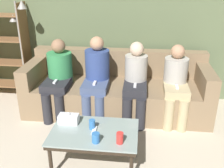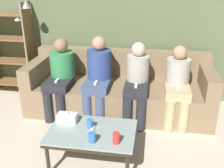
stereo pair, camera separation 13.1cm
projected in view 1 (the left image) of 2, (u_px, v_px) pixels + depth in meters
The scene contains 13 objects.
wall_back at pixel (121, 18), 4.06m from camera, with size 12.00×0.06×2.60m.
couch at pixel (117, 90), 3.96m from camera, with size 2.66×0.94×0.85m.
coffee_table at pixel (94, 135), 2.78m from camera, with size 0.92×0.61×0.40m.
cup_near_left at pixel (96, 138), 2.57m from camera, with size 0.08×0.08×0.10m.
cup_near_right at pixel (120, 138), 2.55m from camera, with size 0.07×0.07×0.12m.
cup_far_center at pixel (92, 124), 2.79m from camera, with size 0.07×0.07×0.11m.
tissue_box at pixel (69, 119), 2.90m from camera, with size 0.22×0.12×0.13m.
game_remote at pixel (94, 130), 2.76m from camera, with size 0.04×0.15×0.02m.
standing_lamp at pixel (22, 42), 4.01m from camera, with size 0.31×0.26×1.58m.
seated_person_left_end at pixel (58, 75), 3.74m from camera, with size 0.35×0.67×1.10m.
seated_person_mid_left at pixel (96, 75), 3.68m from camera, with size 0.34×0.65×1.15m.
seated_person_mid_right at pixel (135, 80), 3.61m from camera, with size 0.31×0.66×1.09m.
seated_person_right_end at pixel (176, 82), 3.57m from camera, with size 0.33×0.64×1.07m.
Camera 1 is at (0.34, -0.06, 1.95)m, focal length 42.00 mm.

